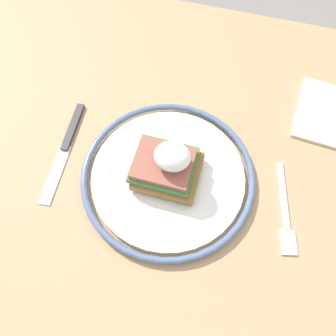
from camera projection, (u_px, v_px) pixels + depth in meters
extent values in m
plane|color=gray|center=(170.00, 248.00, 1.20)|extent=(6.00, 6.00, 0.00)
cube|color=tan|center=(172.00, 153.00, 0.55)|extent=(1.03, 0.70, 0.03)
cylinder|color=tan|center=(59.00, 99.00, 1.06)|extent=(0.06, 0.06, 0.71)
cylinder|color=silver|center=(168.00, 176.00, 0.51)|extent=(0.24, 0.24, 0.01)
torus|color=slate|center=(168.00, 175.00, 0.50)|extent=(0.27, 0.27, 0.01)
cube|color=olive|center=(168.00, 171.00, 0.49)|extent=(0.10, 0.08, 0.02)
cube|color=#427A38|center=(167.00, 166.00, 0.48)|extent=(0.09, 0.08, 0.01)
cube|color=brown|center=(165.00, 164.00, 0.47)|extent=(0.08, 0.07, 0.01)
ellipsoid|color=white|center=(172.00, 157.00, 0.45)|extent=(0.05, 0.04, 0.04)
cube|color=silver|center=(283.00, 195.00, 0.50)|extent=(0.03, 0.11, 0.00)
cube|color=silver|center=(288.00, 242.00, 0.47)|extent=(0.03, 0.04, 0.00)
cube|color=#2D2D2D|center=(73.00, 127.00, 0.55)|extent=(0.02, 0.09, 0.01)
cube|color=silver|center=(56.00, 174.00, 0.51)|extent=(0.03, 0.10, 0.00)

